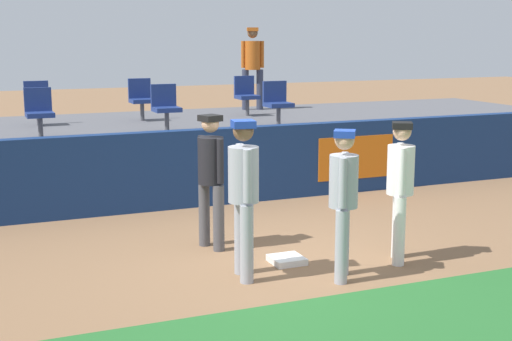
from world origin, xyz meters
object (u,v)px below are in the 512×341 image
object	(u,v)px
seat_back_right	(246,93)
player_coach_visitor	(343,194)
player_fielder_home	(401,182)
seat_front_left	(39,110)
seat_front_center	(165,105)
player_umpire	(211,172)
seat_back_center	(141,97)
seat_back_left	(37,101)
first_base	(287,260)
seat_front_right	(277,101)
spectator_hooded	(253,62)
player_runner_visitor	(244,188)

from	to	relation	value
seat_back_right	player_coach_visitor	bearing A→B (deg)	-103.45
player_fielder_home	seat_back_right	size ratio (longest dim) A/B	2.09
seat_front_left	seat_front_center	world-z (taller)	same
player_umpire	seat_front_left	distance (m)	4.21
seat_back_right	seat_back_center	xyz separation A→B (m)	(-2.29, 0.00, 0.00)
player_coach_visitor	seat_back_left	distance (m)	7.80
first_base	seat_back_left	xyz separation A→B (m)	(-2.21, 6.58, 1.51)
seat_back_left	seat_front_right	size ratio (longest dim) A/B	1.00
player_fielder_home	spectator_hooded	bearing A→B (deg)	-158.88
seat_front_left	seat_front_center	distance (m)	2.19
player_coach_visitor	seat_front_right	bearing A→B (deg)	-163.97
player_fielder_home	spectator_hooded	size ratio (longest dim) A/B	0.94
first_base	seat_front_left	world-z (taller)	seat_front_left
seat_back_right	seat_back_left	bearing A→B (deg)	180.00
seat_back_right	seat_back_left	size ratio (longest dim) A/B	1.00
seat_back_right	seat_front_left	bearing A→B (deg)	-158.10
seat_back_left	seat_back_right	bearing A→B (deg)	-0.00
seat_front_left	seat_front_center	xyz separation A→B (m)	(2.19, 0.00, 0.00)
player_runner_visitor	seat_back_center	size ratio (longest dim) A/B	2.21
seat_back_center	seat_front_center	bearing A→B (deg)	-89.87
player_fielder_home	seat_front_left	xyz separation A→B (m)	(-3.70, 5.24, 0.53)
seat_front_left	spectator_hooded	distance (m)	5.85
player_coach_visitor	seat_front_left	world-z (taller)	seat_front_left
player_fielder_home	seat_front_center	xyz separation A→B (m)	(-1.51, 5.24, 0.53)
seat_front_center	player_fielder_home	bearing A→B (deg)	-73.91
seat_back_left	seat_front_center	size ratio (longest dim) A/B	1.00
player_runner_visitor	player_umpire	world-z (taller)	player_runner_visitor
player_runner_visitor	seat_back_center	distance (m)	6.92
seat_front_right	seat_back_center	xyz separation A→B (m)	(-2.20, 1.80, -0.00)
seat_front_left	seat_back_left	size ratio (longest dim) A/B	1.00
seat_back_right	seat_front_center	size ratio (longest dim) A/B	1.00
player_umpire	first_base	bearing A→B (deg)	16.31
seat_front_left	player_umpire	bearing A→B (deg)	-65.60
spectator_hooded	player_coach_visitor	bearing A→B (deg)	93.22
player_fielder_home	seat_front_left	world-z (taller)	seat_front_left
player_umpire	seat_back_center	distance (m)	5.65
spectator_hooded	first_base	bearing A→B (deg)	89.42
first_base	player_umpire	bearing A→B (deg)	123.82
player_coach_visitor	spectator_hooded	size ratio (longest dim) A/B	0.94
seat_front_left	seat_back_left	world-z (taller)	same
player_runner_visitor	spectator_hooded	size ratio (longest dim) A/B	1.00
player_coach_visitor	seat_back_left	world-z (taller)	seat_back_left
seat_back_left	seat_back_center	world-z (taller)	same
seat_back_right	seat_front_right	size ratio (longest dim) A/B	1.00
first_base	player_umpire	size ratio (longest dim) A/B	0.22
first_base	seat_back_center	bearing A→B (deg)	91.66
first_base	seat_front_right	xyz separation A→B (m)	(2.01, 4.78, 1.51)
player_fielder_home	seat_back_center	size ratio (longest dim) A/B	2.09
first_base	player_coach_visitor	xyz separation A→B (m)	(0.34, -0.78, 0.97)
player_coach_visitor	seat_back_left	bearing A→B (deg)	-128.08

